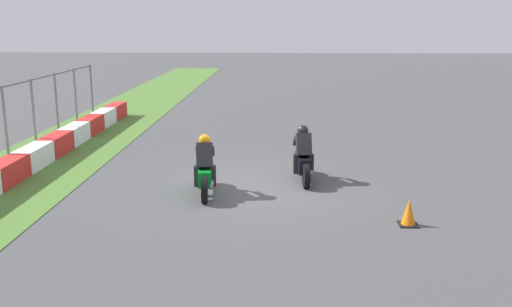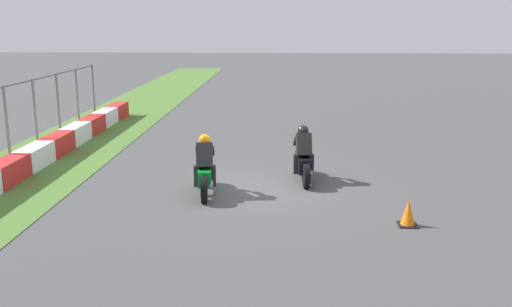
% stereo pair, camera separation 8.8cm
% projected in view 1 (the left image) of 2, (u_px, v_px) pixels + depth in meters
% --- Properties ---
extents(ground_plane, '(120.00, 120.00, 0.00)m').
position_uv_depth(ground_plane, '(257.00, 187.00, 14.70)').
color(ground_plane, '#4A4B4B').
extents(grass_verge, '(72.00, 3.96, 0.02)m').
position_uv_depth(grass_verge, '(7.00, 184.00, 14.97)').
color(grass_verge, '#4E7A30').
rests_on(grass_verge, ground_plane).
extents(track_barrier, '(21.97, 0.60, 0.64)m').
position_uv_depth(track_barrier, '(6.00, 173.00, 14.89)').
color(track_barrier, red).
rests_on(track_barrier, ground_plane).
extents(rider_lane_a, '(2.04, 0.56, 1.51)m').
position_uv_depth(rider_lane_a, '(303.00, 158.00, 15.17)').
color(rider_lane_a, black).
rests_on(rider_lane_a, ground_plane).
extents(rider_lane_b, '(2.04, 0.56, 1.51)m').
position_uv_depth(rider_lane_b, '(205.00, 170.00, 14.00)').
color(rider_lane_b, black).
rests_on(rider_lane_b, ground_plane).
extents(traffic_cone, '(0.40, 0.40, 0.57)m').
position_uv_depth(traffic_cone, '(409.00, 213.00, 11.94)').
color(traffic_cone, black).
rests_on(traffic_cone, ground_plane).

